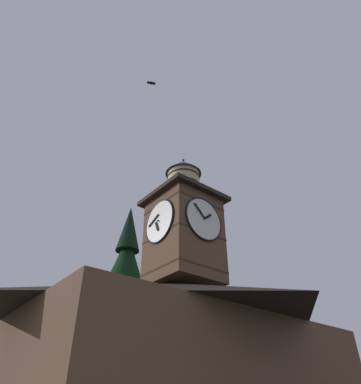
{
  "coord_description": "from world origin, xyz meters",
  "views": [
    {
      "loc": [
        10.13,
        12.61,
        1.99
      ],
      "look_at": [
        -0.58,
        -0.79,
        13.06
      ],
      "focal_mm": 32.64,
      "sensor_mm": 36.0,
      "label": 1
    }
  ],
  "objects": [
    {
      "name": "building_main",
      "position": [
        -0.26,
        -1.25,
        3.92
      ],
      "size": [
        14.33,
        11.3,
        7.67
      ],
      "color": "brown",
      "rests_on": "ground_plane"
    },
    {
      "name": "moon",
      "position": [
        -14.99,
        -26.61,
        12.64
      ],
      "size": [
        1.82,
        1.82,
        1.82
      ],
      "color": "silver"
    },
    {
      "name": "flying_bird_high",
      "position": [
        2.29,
        -0.2,
        19.89
      ],
      "size": [
        0.57,
        0.39,
        0.14
      ],
      "color": "black"
    },
    {
      "name": "pine_tree_behind",
      "position": [
        -1.34,
        -7.83,
        6.39
      ],
      "size": [
        5.32,
        5.32,
        15.52
      ],
      "color": "#473323",
      "rests_on": "ground_plane"
    },
    {
      "name": "clock_tower",
      "position": [
        -1.09,
        -1.15,
        11.08
      ],
      "size": [
        4.01,
        4.01,
        8.34
      ],
      "color": "brown",
      "rests_on": "building_main"
    }
  ]
}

